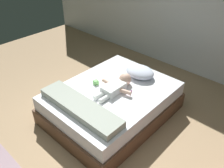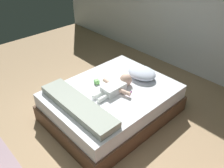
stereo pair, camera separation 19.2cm
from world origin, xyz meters
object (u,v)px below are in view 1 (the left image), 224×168
at_px(pillow, 140,72).
at_px(baby, 117,85).
at_px(bed, 112,103).
at_px(toy_block, 96,82).
at_px(toothbrush, 131,92).

xyz_separation_m(pillow, baby, (-0.02, -0.50, -0.01)).
distance_m(bed, pillow, 0.65).
height_order(bed, toy_block, toy_block).
relative_size(toothbrush, toy_block, 1.64).
bearing_deg(toy_block, pillow, 61.41).
distance_m(bed, toothbrush, 0.37).
distance_m(pillow, toy_block, 0.71).
height_order(bed, pillow, pillow).
bearing_deg(bed, baby, 54.02).
distance_m(toothbrush, toy_block, 0.54).
height_order(pillow, toy_block, pillow).
bearing_deg(bed, toy_block, -168.39).
height_order(bed, toothbrush, toothbrush).
height_order(pillow, toothbrush, pillow).
bearing_deg(bed, toothbrush, 28.97).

